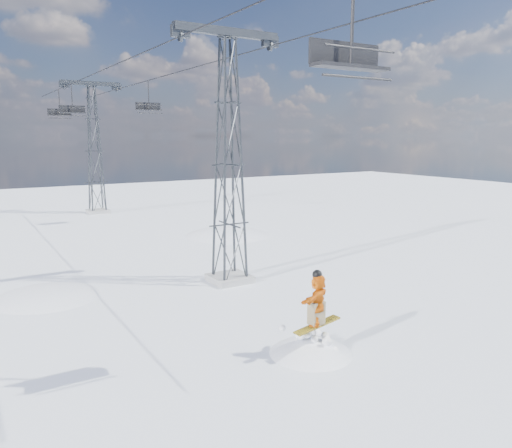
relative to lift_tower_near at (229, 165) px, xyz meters
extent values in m
plane|color=white|center=(-0.80, -8.00, -5.47)|extent=(120.00, 120.00, 0.00)
sphere|color=white|center=(5.20, 10.00, -14.97)|extent=(20.00, 20.00, 20.00)
cube|color=#999999|center=(0.00, 0.00, -5.32)|extent=(1.80, 1.80, 0.30)
cube|color=#2E3136|center=(0.00, 0.00, 5.78)|extent=(5.00, 0.35, 0.35)
cube|color=#2E3136|center=(-2.20, 0.00, 5.58)|extent=(0.80, 0.25, 0.50)
cube|color=#2E3136|center=(2.20, 0.00, 5.58)|extent=(0.80, 0.25, 0.50)
cube|color=#999999|center=(0.00, 25.00, -5.32)|extent=(1.80, 1.80, 0.30)
cube|color=#2E3136|center=(0.00, 25.00, 5.78)|extent=(5.00, 0.35, 0.35)
cube|color=#2E3136|center=(-2.20, 25.00, 5.58)|extent=(0.80, 0.25, 0.50)
cube|color=#2E3136|center=(2.20, 25.00, 5.58)|extent=(0.80, 0.25, 0.50)
cylinder|color=black|center=(-2.20, 11.50, 5.38)|extent=(0.06, 51.00, 0.06)
cylinder|color=black|center=(2.20, 11.50, 5.38)|extent=(0.06, 51.00, 0.06)
sphere|color=white|center=(-1.55, -8.32, -7.22)|extent=(4.40, 4.40, 4.40)
cube|color=gold|center=(-1.55, -8.62, -4.43)|extent=(1.67, 0.42, 0.26)
imported|color=#DA6109|center=(-1.55, -8.62, -3.60)|extent=(1.54, 1.11, 1.61)
cube|color=#7D6D4D|center=(-1.55, -8.62, -4.04)|extent=(0.56, 0.51, 0.74)
sphere|color=black|center=(-1.55, -8.62, -2.82)|extent=(0.30, 0.30, 0.30)
cylinder|color=black|center=(-2.20, -10.52, 4.18)|extent=(0.09, 0.09, 2.41)
cube|color=black|center=(-2.20, -10.52, 2.97)|extent=(2.19, 0.49, 0.09)
cube|color=black|center=(-2.20, -10.28, 3.30)|extent=(2.19, 0.07, 0.60)
cylinder|color=black|center=(-2.20, -10.80, 2.70)|extent=(2.19, 0.07, 0.07)
cylinder|color=black|center=(-2.20, -10.85, 3.36)|extent=(2.19, 0.05, 0.05)
cylinder|color=black|center=(2.20, 16.74, 4.32)|extent=(0.08, 0.08, 2.13)
cube|color=black|center=(2.20, 16.74, 3.25)|extent=(1.94, 0.44, 0.08)
cube|color=black|center=(2.20, 16.95, 3.54)|extent=(1.94, 0.06, 0.53)
cylinder|color=black|center=(2.20, 16.49, 3.01)|extent=(1.94, 0.06, 0.06)
cylinder|color=black|center=(2.20, 16.45, 3.59)|extent=(1.94, 0.05, 0.05)
cylinder|color=black|center=(-2.20, 22.20, 4.27)|extent=(0.08, 0.08, 2.22)
cube|color=black|center=(-2.20, 22.20, 3.16)|extent=(2.02, 0.45, 0.08)
cube|color=black|center=(-2.20, 22.42, 3.46)|extent=(2.02, 0.06, 0.56)
cylinder|color=black|center=(-2.20, 21.95, 2.91)|extent=(2.02, 0.06, 0.06)
cylinder|color=black|center=(-2.20, 21.90, 3.52)|extent=(2.02, 0.05, 0.05)
cylinder|color=black|center=(-2.20, 27.64, 4.26)|extent=(0.08, 0.08, 2.24)
cube|color=black|center=(-2.20, 27.64, 3.14)|extent=(2.04, 0.46, 0.08)
cube|color=black|center=(-2.20, 27.86, 3.45)|extent=(2.04, 0.06, 0.56)
cylinder|color=black|center=(-2.20, 27.38, 2.89)|extent=(2.04, 0.06, 0.06)
cylinder|color=black|center=(-2.20, 27.33, 3.50)|extent=(2.04, 0.05, 0.05)
camera|label=1|loc=(-10.71, -20.13, 1.31)|focal=35.00mm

